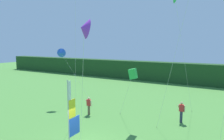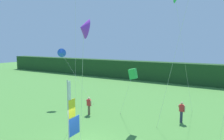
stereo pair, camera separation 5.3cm
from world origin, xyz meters
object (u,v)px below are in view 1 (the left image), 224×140
at_px(person_near_banner, 181,111).
at_px(kite_purple_delta_0, 84,29).
at_px(kite_green_delta_1, 176,1).
at_px(banner_flag, 72,116).
at_px(person_mid_field, 89,105).
at_px(kite_green_box_3, 133,74).
at_px(kite_blue_delta_2, 61,53).

distance_m(person_near_banner, kite_purple_delta_0, 11.42).
distance_m(kite_purple_delta_0, kite_green_delta_1, 11.12).
distance_m(banner_flag, person_mid_field, 6.06).
bearing_deg(banner_flag, kite_purple_delta_0, -36.89).
bearing_deg(person_near_banner, kite_purple_delta_0, -105.19).
height_order(banner_flag, person_near_banner, banner_flag).
height_order(kite_purple_delta_0, kite_green_box_3, kite_purple_delta_0).
relative_size(kite_green_delta_1, kite_blue_delta_2, 1.75).
bearing_deg(kite_green_delta_1, kite_purple_delta_0, -97.82).
height_order(person_mid_field, kite_green_box_3, kite_green_box_3).
distance_m(person_mid_field, kite_blue_delta_2, 6.57).
bearing_deg(kite_green_delta_1, banner_flag, -113.78).
relative_size(banner_flag, person_mid_field, 2.65).
relative_size(kite_purple_delta_0, kite_blue_delta_2, 1.26).
height_order(person_near_banner, kite_green_delta_1, kite_green_delta_1).
relative_size(person_near_banner, kite_blue_delta_2, 0.29).
bearing_deg(kite_blue_delta_2, kite_green_delta_1, 10.64).
bearing_deg(kite_green_delta_1, kite_green_box_3, -120.23).
bearing_deg(kite_blue_delta_2, person_mid_field, -17.39).
bearing_deg(kite_blue_delta_2, kite_purple_delta_0, -41.71).
xyz_separation_m(kite_purple_delta_0, kite_green_box_3, (-0.71, 6.91, -2.89)).
distance_m(banner_flag, kite_blue_delta_2, 10.39).
bearing_deg(person_mid_field, kite_green_box_3, -2.97).
bearing_deg(kite_green_box_3, banner_flag, -108.62).
relative_size(person_mid_field, kite_green_box_3, 0.36).
relative_size(kite_purple_delta_0, kite_green_delta_1, 0.72).
bearing_deg(banner_flag, kite_green_box_3, 71.38).
bearing_deg(person_near_banner, kite_blue_delta_2, -176.23).
distance_m(kite_blue_delta_2, kite_green_box_3, 9.13).
bearing_deg(banner_flag, kite_blue_delta_2, 136.81).
height_order(person_near_banner, kite_blue_delta_2, kite_blue_delta_2).
relative_size(banner_flag, kite_green_box_3, 0.95).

